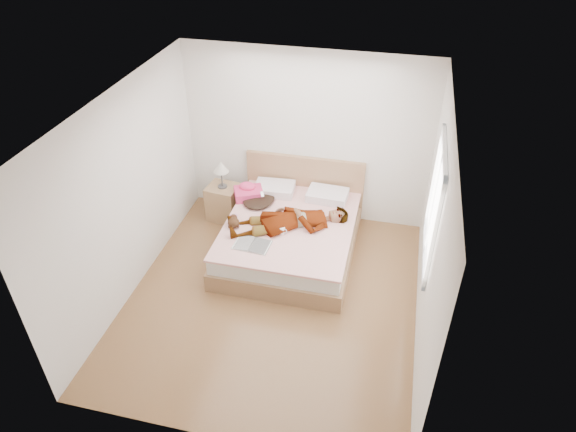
# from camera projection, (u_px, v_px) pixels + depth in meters

# --- Properties ---
(ground) EXTENTS (4.00, 4.00, 0.00)m
(ground) POSITION_uv_depth(u_px,v_px,m) (273.00, 298.00, 6.59)
(ground) COLOR #57301B
(ground) RESTS_ON ground
(woman) EXTENTS (1.80, 1.27, 0.23)m
(woman) POSITION_uv_depth(u_px,v_px,m) (290.00, 217.00, 6.96)
(woman) COLOR silver
(woman) RESTS_ON bed
(hair) EXTENTS (0.50, 0.60, 0.08)m
(hair) POSITION_uv_depth(u_px,v_px,m) (259.00, 199.00, 7.46)
(hair) COLOR black
(hair) RESTS_ON bed
(phone) EXTENTS (0.07, 0.09, 0.05)m
(phone) POSITION_uv_depth(u_px,v_px,m) (262.00, 194.00, 7.34)
(phone) COLOR silver
(phone) RESTS_ON bed
(room_shell) EXTENTS (4.00, 4.00, 4.00)m
(room_shell) POSITION_uv_depth(u_px,v_px,m) (434.00, 206.00, 5.63)
(room_shell) COLOR white
(room_shell) RESTS_ON ground
(bed) EXTENTS (1.80, 2.08, 1.00)m
(bed) POSITION_uv_depth(u_px,v_px,m) (291.00, 233.00, 7.25)
(bed) COLOR brown
(bed) RESTS_ON ground
(towel) EXTENTS (0.50, 0.46, 0.21)m
(towel) POSITION_uv_depth(u_px,v_px,m) (248.00, 192.00, 7.54)
(towel) COLOR #FB4479
(towel) RESTS_ON bed
(magazine) EXTENTS (0.49, 0.34, 0.03)m
(magazine) POSITION_uv_depth(u_px,v_px,m) (252.00, 245.00, 6.64)
(magazine) COLOR white
(magazine) RESTS_ON bed
(coffee_mug) EXTENTS (0.12, 0.10, 0.09)m
(coffee_mug) POSITION_uv_depth(u_px,v_px,m) (282.00, 230.00, 6.83)
(coffee_mug) COLOR white
(coffee_mug) RESTS_ON bed
(plush_toy) EXTENTS (0.21, 0.27, 0.13)m
(plush_toy) POSITION_uv_depth(u_px,v_px,m) (234.00, 222.00, 6.95)
(plush_toy) COLOR black
(plush_toy) RESTS_ON bed
(nightstand) EXTENTS (0.50, 0.46, 0.99)m
(nightstand) POSITION_uv_depth(u_px,v_px,m) (224.00, 200.00, 7.85)
(nightstand) COLOR #916443
(nightstand) RESTS_ON ground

